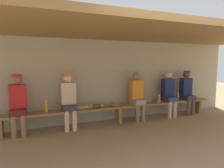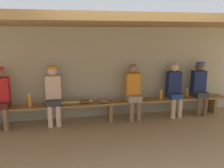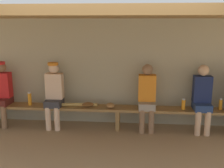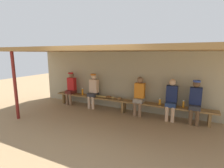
# 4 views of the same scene
# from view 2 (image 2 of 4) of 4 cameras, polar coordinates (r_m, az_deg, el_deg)

# --- Properties ---
(ground_plane) EXTENTS (24.00, 24.00, 0.00)m
(ground_plane) POSITION_cam_2_polar(r_m,az_deg,el_deg) (4.34, 3.60, -15.88)
(ground_plane) COLOR #9E7F59
(back_wall) EXTENTS (8.00, 0.20, 2.20)m
(back_wall) POSITION_cam_2_polar(r_m,az_deg,el_deg) (5.86, -1.33, 2.92)
(back_wall) COLOR tan
(back_wall) RESTS_ON ground
(dugout_roof) EXTENTS (8.00, 2.80, 0.12)m
(dugout_roof) POSITION_cam_2_polar(r_m,az_deg,el_deg) (4.52, 1.61, 14.96)
(dugout_roof) COLOR olive
(dugout_roof) RESTS_ON back_wall
(bench) EXTENTS (6.00, 0.36, 0.46)m
(bench) POSITION_cam_2_polar(r_m,az_deg,el_deg) (5.59, -0.48, -5.03)
(bench) COLOR olive
(bench) RESTS_ON ground
(player_in_red) EXTENTS (0.34, 0.42, 1.34)m
(player_in_red) POSITION_cam_2_polar(r_m,az_deg,el_deg) (5.41, -14.10, -2.04)
(player_in_red) COLOR #333338
(player_in_red) RESTS_ON ground
(player_with_sunglasses) EXTENTS (0.34, 0.42, 1.34)m
(player_with_sunglasses) POSITION_cam_2_polar(r_m,az_deg,el_deg) (5.58, -25.48, -2.45)
(player_with_sunglasses) COLOR #591E19
(player_with_sunglasses) RESTS_ON ground
(player_rightmost) EXTENTS (0.34, 0.42, 1.34)m
(player_rightmost) POSITION_cam_2_polar(r_m,az_deg,el_deg) (6.35, 20.56, -0.37)
(player_rightmost) COLOR #333338
(player_rightmost) RESTS_ON ground
(player_leftmost) EXTENTS (0.34, 0.42, 1.34)m
(player_leftmost) POSITION_cam_2_polar(r_m,az_deg,el_deg) (6.02, 14.98, -0.83)
(player_leftmost) COLOR navy
(player_leftmost) RESTS_ON ground
(player_shirtless_tan) EXTENTS (0.34, 0.42, 1.34)m
(player_shirtless_tan) POSITION_cam_2_polar(r_m,az_deg,el_deg) (5.64, 5.23, -1.34)
(player_shirtless_tan) COLOR gray
(player_shirtless_tan) RESTS_ON ground
(water_bottle_clear) EXTENTS (0.07, 0.07, 0.22)m
(water_bottle_clear) POSITION_cam_2_polar(r_m,az_deg,el_deg) (6.26, 17.78, -2.06)
(water_bottle_clear) COLOR orange
(water_bottle_clear) RESTS_ON bench
(water_bottle_green) EXTENTS (0.08, 0.08, 0.21)m
(water_bottle_green) POSITION_cam_2_polar(r_m,az_deg,el_deg) (5.90, 11.90, -2.61)
(water_bottle_green) COLOR orange
(water_bottle_green) RESTS_ON bench
(water_bottle_blue) EXTENTS (0.08, 0.08, 0.27)m
(water_bottle_blue) POSITION_cam_2_polar(r_m,az_deg,el_deg) (5.50, -19.42, -3.84)
(water_bottle_blue) COLOR orange
(water_bottle_blue) RESTS_ON bench
(baseball_glove_dark_brown) EXTENTS (0.23, 0.28, 0.09)m
(baseball_glove_dark_brown) POSITION_cam_2_polar(r_m,az_deg,el_deg) (5.50, -1.93, -4.04)
(baseball_glove_dark_brown) COLOR olive
(baseball_glove_dark_brown) RESTS_ON bench
(baseball_glove_worn) EXTENTS (0.28, 0.23, 0.09)m
(baseball_glove_worn) POSITION_cam_2_polar(r_m,az_deg,el_deg) (5.47, -6.71, -4.23)
(baseball_glove_worn) COLOR brown
(baseball_glove_worn) RESTS_ON bench
(baseball_bat) EXTENTS (0.79, 0.12, 0.07)m
(baseball_bat) POSITION_cam_2_polar(r_m,az_deg,el_deg) (5.47, -8.88, -4.41)
(baseball_bat) COLOR tan
(baseball_bat) RESTS_ON bench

